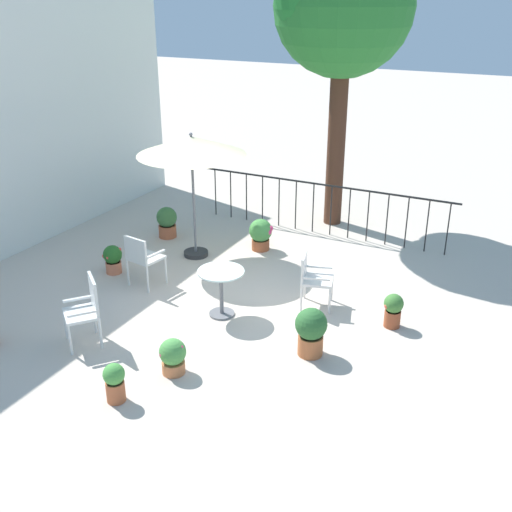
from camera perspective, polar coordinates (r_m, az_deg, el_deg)
name	(u,v)px	position (r m, az deg, el deg)	size (l,w,h in m)	color
ground_plane	(247,300)	(9.50, -0.81, -4.14)	(60.00, 60.00, 0.00)	beige
villa_facade	(4,133)	(11.65, -22.57, 10.66)	(8.92, 0.30, 4.32)	white
terrace_railing	(322,200)	(11.91, 6.25, 5.22)	(0.03, 5.19, 1.01)	black
shade_tree	(343,6)	(12.00, 8.17, 22.20)	(2.70, 2.57, 5.47)	#4E2E1E
patio_umbrella_0	(191,147)	(10.48, -6.09, 10.13)	(1.88, 1.88, 2.25)	#2D2D2D
cafe_table_0	(221,284)	(8.88, -3.30, -2.68)	(0.69, 0.69, 0.72)	white
patio_chair_0	(312,276)	(9.17, 5.32, -1.89)	(0.57, 0.57, 0.84)	white
patio_chair_1	(87,307)	(8.47, -15.64, -4.61)	(0.64, 0.65, 0.96)	silver
patio_chair_2	(142,256)	(9.88, -10.64, -0.01)	(0.52, 0.55, 0.88)	silver
potted_plant_0	(311,330)	(8.02, 5.21, -6.94)	(0.43, 0.43, 0.67)	#B66338
potted_plant_1	(173,356)	(7.76, -7.82, -9.27)	(0.34, 0.34, 0.48)	#C87446
potted_plant_2	(113,258)	(10.57, -13.31, -0.22)	(0.32, 0.32, 0.50)	#CC6D4B
potted_plant_3	(261,233)	(11.19, 0.45, 2.14)	(0.43, 0.45, 0.59)	#9F4F2E
potted_plant_4	(393,309)	(8.88, 12.75, -4.90)	(0.28, 0.28, 0.51)	#9D492B
potted_plant_5	(167,222)	(11.90, -8.37, 3.22)	(0.40, 0.40, 0.61)	#AD5939
potted_plant_7	(115,382)	(7.39, -13.14, -11.42)	(0.26, 0.26, 0.50)	#B55D37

